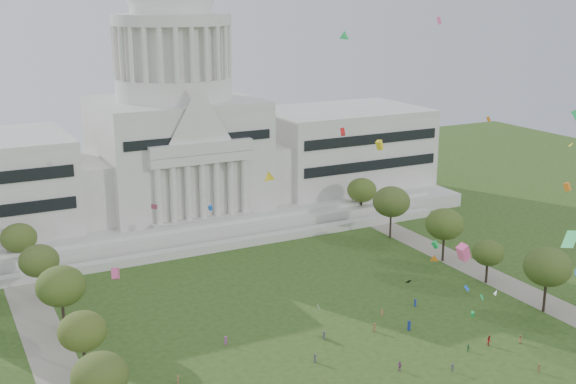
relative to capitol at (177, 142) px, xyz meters
name	(u,v)px	position (x,y,z in m)	size (l,w,h in m)	color
capitol	(177,142)	(0.00, 0.00, 0.00)	(160.00, 64.50, 91.30)	beige
path_right	(512,287)	(48.00, -83.59, -22.28)	(8.00, 160.00, 0.04)	gray
row_tree_l_2	(100,376)	(-45.04, -96.29, -13.79)	(8.42, 8.42, 11.97)	black
row_tree_r_2	(548,267)	(44.17, -96.15, -12.64)	(9.55, 9.55, 13.58)	black
row_tree_l_3	(82,331)	(-44.09, -79.67, -14.09)	(8.12, 8.12, 11.55)	black
row_tree_r_3	(488,253)	(44.40, -79.10, -15.21)	(7.01, 7.01, 9.98)	black
row_tree_l_4	(61,286)	(-44.08, -61.17, -12.90)	(9.29, 9.29, 13.21)	black
row_tree_r_4	(445,224)	(44.76, -63.55, -13.01)	(9.19, 9.19, 13.06)	black
row_tree_l_5	(39,261)	(-45.22, -42.58, -13.88)	(8.33, 8.33, 11.85)	black
row_tree_r_5	(391,202)	(43.49, -43.40, -12.37)	(9.82, 9.82, 13.96)	black
row_tree_l_6	(19,238)	(-46.87, -24.45, -14.02)	(8.19, 8.19, 11.64)	black
row_tree_r_6	(362,190)	(45.96, -25.46, -13.79)	(8.42, 8.42, 11.97)	black
person_0	(520,339)	(29.75, -104.38, -21.52)	(0.76, 0.49, 1.55)	olive
person_2	(489,341)	(24.03, -102.42, -21.34)	(0.93, 0.57, 1.91)	#B21E1E
person_3	(452,368)	(11.65, -107.00, -21.49)	(1.04, 0.54, 1.61)	#4C4C51
person_4	(400,366)	(3.97, -102.46, -21.41)	(1.03, 0.56, 1.76)	#994C8C
person_10	(468,348)	(19.12, -102.43, -21.58)	(0.84, 0.46, 1.43)	#33723F
kite_swarm	(385,216)	(-0.62, -103.17, 6.16)	(82.58, 100.88, 64.58)	orange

